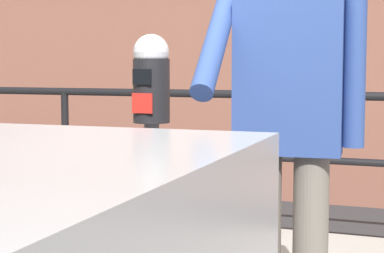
# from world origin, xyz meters

# --- Properties ---
(parking_meter) EXTENTS (0.17, 0.18, 1.37)m
(parking_meter) POSITION_xyz_m (-0.06, 0.30, 1.13)
(parking_meter) COLOR slate
(parking_meter) RESTS_ON sidewalk_curb
(pedestrian_at_meter) EXTENTS (0.63, 0.63, 1.72)m
(pedestrian_at_meter) POSITION_xyz_m (0.59, 0.27, 1.13)
(pedestrian_at_meter) COLOR slate
(pedestrian_at_meter) RESTS_ON sidewalk_curb
(background_railing) EXTENTS (24.06, 0.06, 1.05)m
(background_railing) POSITION_xyz_m (-0.00, 2.19, 0.88)
(background_railing) COLOR black
(background_railing) RESTS_ON sidewalk_curb
(backdrop_wall) EXTENTS (32.00, 0.50, 2.99)m
(backdrop_wall) POSITION_xyz_m (0.00, 4.27, 1.49)
(backdrop_wall) COLOR brown
(backdrop_wall) RESTS_ON ground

